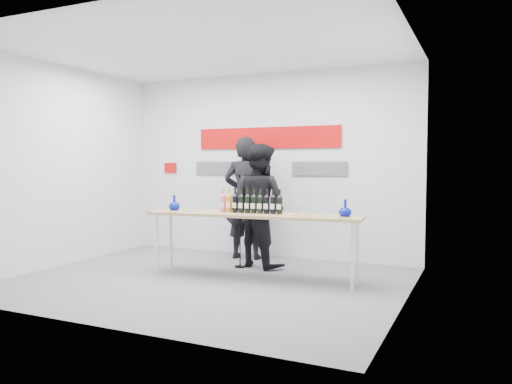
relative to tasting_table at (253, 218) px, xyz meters
The scene contains 12 objects.
ground 1.02m from the tasting_table, 141.08° to the right, with size 5.00×5.00×0.00m, color slate.
back_wall 1.82m from the tasting_table, 106.75° to the left, with size 5.00×0.04×3.00m, color silver.
signage 1.95m from the tasting_table, 108.87° to the left, with size 3.38×0.02×0.79m.
tasting_table is the anchor object (origin of this frame).
wine_bottles 0.24m from the tasting_table, 143.70° to the left, with size 0.89×0.14×0.33m.
decanter_left 1.23m from the tasting_table, behind, with size 0.16×0.16×0.21m, color #071388, non-canonical shape.
decanter_right 1.23m from the tasting_table, ahead, with size 0.16×0.16×0.21m, color #071388, non-canonical shape.
glasses_left 0.92m from the tasting_table, behind, with size 0.28×0.24×0.18m.
glasses_right 0.81m from the tasting_table, ahead, with size 0.48×0.25×0.18m.
presenter_left 1.41m from the tasting_table, 119.79° to the left, with size 0.71×0.47×1.96m, color black.
presenter_right 0.79m from the tasting_table, 107.56° to the left, with size 0.88×0.69×1.82m, color black.
mic_stand 0.83m from the tasting_table, 129.98° to the left, with size 0.16×0.16×1.38m.
Camera 1 is at (3.27, -5.57, 1.54)m, focal length 35.00 mm.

